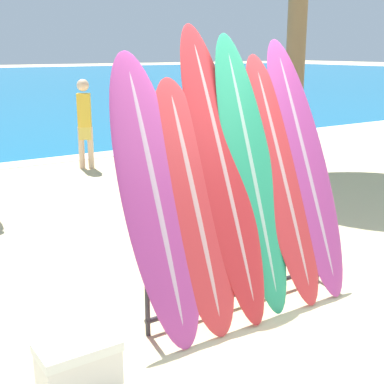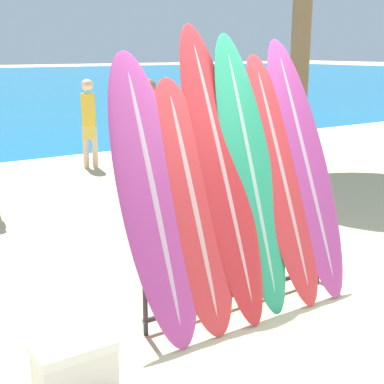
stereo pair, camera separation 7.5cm
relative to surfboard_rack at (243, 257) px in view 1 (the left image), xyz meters
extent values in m
plane|color=beige|center=(0.23, -0.56, -0.46)|extent=(160.00, 160.00, 0.00)
cube|color=white|center=(0.23, 7.18, -0.45)|extent=(120.00, 0.60, 0.01)
cylinder|color=#28282D|center=(-0.95, 0.00, -0.04)|extent=(0.04, 0.04, 0.85)
cylinder|color=#28282D|center=(0.95, 0.00, -0.04)|extent=(0.04, 0.04, 0.85)
cylinder|color=#28282D|center=(0.00, 0.00, 0.36)|extent=(1.94, 0.04, 0.04)
cylinder|color=#28282D|center=(0.00, 0.00, -0.34)|extent=(1.94, 0.04, 0.04)
ellipsoid|color=#B23D8E|center=(-0.82, 0.09, 0.65)|extent=(0.57, 0.96, 2.21)
ellipsoid|color=#CAA1BE|center=(-0.82, 0.09, 0.65)|extent=(0.10, 0.93, 2.13)
ellipsoid|color=red|center=(-0.48, 0.04, 0.54)|extent=(0.56, 0.88, 2.00)
ellipsoid|color=#D59E9F|center=(-0.48, 0.04, 0.54)|extent=(0.10, 0.85, 1.92)
ellipsoid|color=red|center=(-0.14, 0.13, 0.76)|extent=(0.50, 1.11, 2.44)
ellipsoid|color=#D19A9C|center=(-0.14, 0.13, 0.76)|extent=(0.09, 1.08, 2.35)
ellipsoid|color=#289E70|center=(0.15, 0.10, 0.72)|extent=(0.50, 0.92, 2.36)
ellipsoid|color=#9AC3B3|center=(0.15, 0.10, 0.72)|extent=(0.09, 0.89, 2.27)
ellipsoid|color=red|center=(0.50, 0.08, 0.63)|extent=(0.51, 0.99, 2.18)
ellipsoid|color=#D59E9F|center=(0.50, 0.08, 0.63)|extent=(0.09, 0.96, 2.10)
ellipsoid|color=#B23D8E|center=(0.81, 0.11, 0.70)|extent=(0.55, 1.05, 2.32)
ellipsoid|color=#CAA1BE|center=(0.81, 0.11, 0.70)|extent=(0.10, 1.02, 2.23)
cylinder|color=beige|center=(1.01, 6.14, -0.06)|extent=(0.11, 0.11, 0.80)
cylinder|color=beige|center=(1.16, 6.05, -0.06)|extent=(0.11, 0.11, 0.80)
cube|color=gold|center=(1.09, 6.09, 0.22)|extent=(0.26, 0.23, 0.24)
cube|color=gold|center=(1.09, 6.09, 0.65)|extent=(0.29, 0.26, 0.62)
sphere|color=beige|center=(1.09, 6.09, 1.11)|extent=(0.23, 0.23, 0.23)
cylinder|color=#846047|center=(1.38, 4.29, -0.04)|extent=(0.12, 0.12, 0.84)
cylinder|color=#846047|center=(1.35, 4.11, -0.04)|extent=(0.12, 0.12, 0.84)
cube|color=gold|center=(1.36, 4.20, 0.25)|extent=(0.18, 0.25, 0.25)
cube|color=gold|center=(1.36, 4.20, 0.70)|extent=(0.20, 0.28, 0.65)
sphere|color=#846047|center=(1.36, 4.20, 1.18)|extent=(0.24, 0.24, 0.24)
cylinder|color=brown|center=(4.46, 4.06, 2.06)|extent=(0.35, 0.35, 5.04)
cube|color=silver|center=(-1.69, -0.41, -0.31)|extent=(0.50, 0.30, 0.31)
cube|color=white|center=(-1.69, -0.41, -0.12)|extent=(0.52, 0.32, 0.07)
camera|label=1|loc=(-2.77, -3.38, 1.75)|focal=50.00mm
camera|label=2|loc=(-2.71, -3.42, 1.75)|focal=50.00mm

